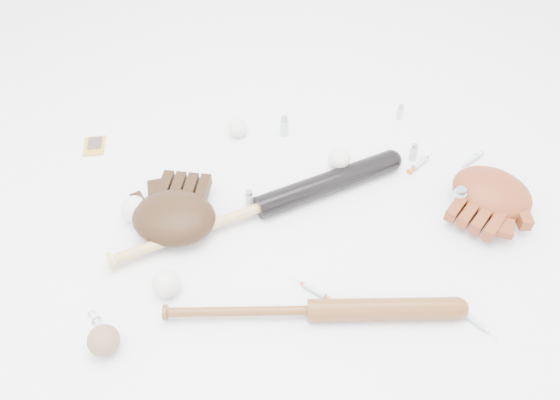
{
  "coord_description": "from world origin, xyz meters",
  "views": [
    {
      "loc": [
        -0.03,
        -1.09,
        1.26
      ],
      "look_at": [
        -0.01,
        0.0,
        0.06
      ],
      "focal_mm": 35.0,
      "sensor_mm": 36.0,
      "label": 1
    }
  ],
  "objects_px": {
    "glove_dark": "(174,217)",
    "bat_dark": "(261,207)",
    "pedestal": "(338,171)",
    "bat_wood": "(311,310)"
  },
  "relations": [
    {
      "from": "bat_dark",
      "to": "pedestal",
      "type": "relative_size",
      "value": 13.05
    },
    {
      "from": "bat_wood",
      "to": "bat_dark",
      "type": "bearing_deg",
      "value": 110.21
    },
    {
      "from": "pedestal",
      "to": "glove_dark",
      "type": "bearing_deg",
      "value": -156.9
    },
    {
      "from": "bat_dark",
      "to": "glove_dark",
      "type": "bearing_deg",
      "value": 166.3
    },
    {
      "from": "glove_dark",
      "to": "bat_dark",
      "type": "bearing_deg",
      "value": 19.63
    },
    {
      "from": "bat_dark",
      "to": "bat_wood",
      "type": "distance_m",
      "value": 0.38
    },
    {
      "from": "glove_dark",
      "to": "pedestal",
      "type": "height_order",
      "value": "glove_dark"
    },
    {
      "from": "bat_dark",
      "to": "bat_wood",
      "type": "xyz_separation_m",
      "value": [
        0.13,
        -0.35,
        -0.01
      ]
    },
    {
      "from": "pedestal",
      "to": "bat_wood",
      "type": "bearing_deg",
      "value": -102.65
    },
    {
      "from": "glove_dark",
      "to": "pedestal",
      "type": "xyz_separation_m",
      "value": [
        0.5,
        0.21,
        -0.03
      ]
    }
  ]
}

